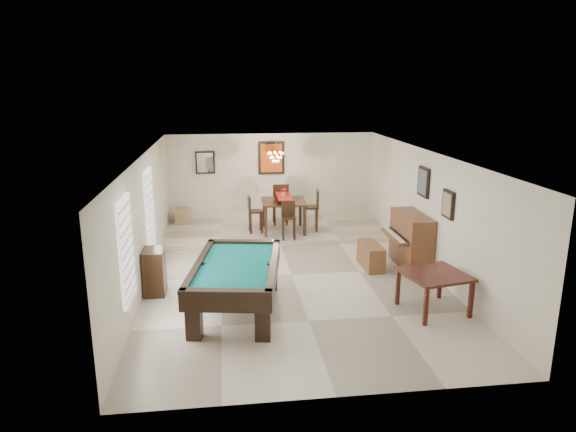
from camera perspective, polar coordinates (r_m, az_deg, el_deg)
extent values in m
cube|color=beige|center=(11.13, 0.39, -6.56)|extent=(6.00, 9.00, 0.02)
cube|color=silver|center=(15.10, -1.87, 4.24)|extent=(6.00, 0.04, 2.60)
cube|color=silver|center=(6.53, 5.73, -9.90)|extent=(6.00, 0.04, 2.60)
cube|color=silver|center=(10.76, -15.64, -0.53)|extent=(0.04, 9.00, 2.60)
cube|color=silver|center=(11.50, 15.38, 0.45)|extent=(0.04, 9.00, 2.60)
cube|color=white|center=(10.48, 0.42, 6.88)|extent=(6.00, 9.00, 0.04)
cube|color=beige|center=(14.17, -1.35, -1.60)|extent=(6.00, 2.50, 0.12)
cube|color=white|center=(8.64, -17.50, -3.64)|extent=(0.06, 1.00, 1.70)
cube|color=white|center=(11.31, -15.11, 0.75)|extent=(0.06, 1.00, 1.70)
cube|color=brown|center=(11.61, 9.20, -4.38)|extent=(0.39, 0.98, 0.54)
cube|color=black|center=(10.36, -14.61, -5.99)|extent=(0.40, 0.60, 0.89)
cube|color=#A18857|center=(14.91, -11.65, -0.01)|extent=(0.42, 0.50, 0.42)
cube|color=#D84C14|center=(14.96, -1.87, 6.47)|extent=(0.75, 0.06, 0.95)
cube|color=white|center=(14.92, -9.19, 5.88)|extent=(0.55, 0.06, 0.65)
cube|color=slate|center=(11.64, 14.84, 3.67)|extent=(0.06, 0.55, 0.65)
cube|color=gray|center=(10.51, 17.38, 1.24)|extent=(0.06, 0.45, 0.55)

